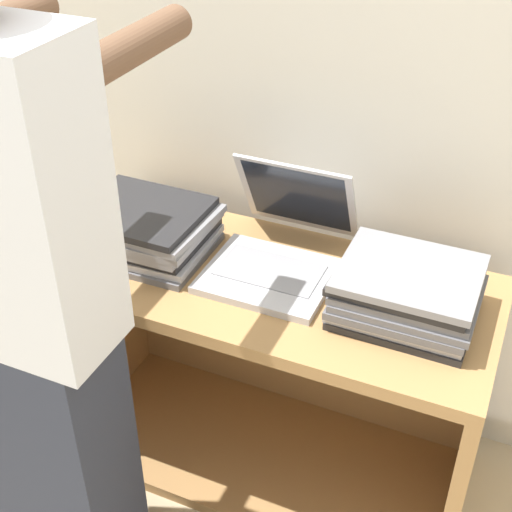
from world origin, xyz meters
name	(u,v)px	position (x,y,z in m)	size (l,w,h in m)	color
wall_back	(327,28)	(0.00, 0.62, 1.20)	(8.00, 0.05, 2.40)	beige
cart	(276,361)	(0.00, 0.32, 0.33)	(1.16, 0.52, 0.67)	#A87A47
laptop_open	(278,249)	(0.00, 0.32, 0.72)	(0.32, 0.40, 0.26)	#B7B7BC
laptop_stack_left	(147,229)	(-0.35, 0.26, 0.73)	(0.34, 0.29, 0.13)	slate
laptop_stack_right	(407,292)	(0.35, 0.26, 0.73)	(0.33, 0.28, 0.13)	#232326
person	(25,317)	(-0.33, -0.24, 0.81)	(0.40, 0.53, 1.62)	#2D3342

